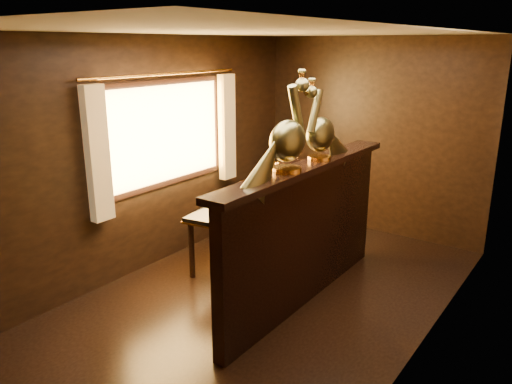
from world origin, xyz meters
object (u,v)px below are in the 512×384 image
chair_right (281,206)px  peacock_right (321,119)px  peacock_left (288,122)px  dining_table (237,213)px  chair_left (248,234)px

chair_right → peacock_right: (0.75, -0.52, 1.12)m
chair_right → peacock_left: bearing=-50.8°
dining_table → peacock_right: 1.53m
chair_left → peacock_right: peacock_right is taller
chair_left → peacock_right: size_ratio=1.54×
dining_table → peacock_right: size_ratio=1.64×
peacock_left → peacock_right: (0.00, 0.56, -0.04)m
chair_left → peacock_left: bearing=-6.4°
dining_table → chair_left: size_ratio=1.06×
dining_table → chair_right: bearing=49.7°
peacock_left → chair_right: bearing=124.6°
dining_table → peacock_left: (1.03, -0.63, 1.17)m
chair_left → peacock_left: peacock_left is taller
peacock_left → peacock_right: size_ratio=1.11×
chair_right → peacock_left: size_ratio=1.41×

